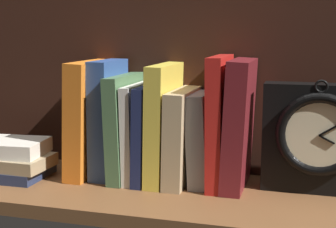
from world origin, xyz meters
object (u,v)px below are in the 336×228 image
Objects in this scene: book_tan_shortstories at (182,136)px; framed_clock at (319,138)px; book_orange_pandolfini at (90,118)px; book_gray_chess at (202,139)px; book_red_requiem at (220,121)px; book_navy_bierce at (149,132)px; book_blue_modern at (108,119)px; book_green_romantic at (125,127)px; book_yellow_seinlanguage at (164,123)px; book_stack_side at (8,159)px; book_maroon_dawkins at (239,124)px; book_white_catcher at (138,131)px.

framed_clock is (25.46, 0.36, 1.19)cm from book_tan_shortstories.
framed_clock is at bearing 0.46° from book_orange_pandolfini.
book_red_requiem is at bearing 0.00° from book_gray_chess.
book_blue_modern is at bearing 180.00° from book_navy_bierce.
book_yellow_seinlanguage is at bearing 0.00° from book_green_romantic.
book_green_romantic is 0.98× the size of framed_clock.
book_yellow_seinlanguage reaches higher than book_stack_side.
book_maroon_dawkins is 47.02cm from book_stack_side.
book_red_requiem reaches higher than book_green_romantic.
framed_clock reaches higher than book_white_catcher.
book_green_romantic is 15.79cm from book_gray_chess.
book_red_requiem is at bearing 0.00° from book_navy_bierce.
book_green_romantic is 1.14× the size of book_tan_shortstories.
book_maroon_dawkins reaches higher than book_tan_shortstories.
book_tan_shortstories is at bearing 0.00° from book_orange_pandolfini.
framed_clock reaches higher than book_gray_chess.
book_stack_side is at bearing -170.08° from book_gray_chess.
book_white_catcher is at bearing -0.00° from book_blue_modern.
book_tan_shortstories is 11.41cm from book_maroon_dawkins.
book_stack_side is (-34.77, -6.76, -5.39)cm from book_tan_shortstories.
book_yellow_seinlanguage is at bearing 180.00° from book_red_requiem.
book_red_requiem is at bearing 0.00° from book_orange_pandolfini.
book_green_romantic is at bearing 180.00° from book_gray_chess.
book_maroon_dawkins is at bearing 0.00° from book_orange_pandolfini.
book_green_romantic is at bearing 0.00° from book_orange_pandolfini.
book_green_romantic is 0.90× the size of book_yellow_seinlanguage.
book_yellow_seinlanguage is at bearing 0.00° from book_orange_pandolfini.
book_green_romantic is 0.84× the size of book_red_requiem.
book_white_catcher is at bearing -180.00° from book_red_requiem.
book_maroon_dawkins is at bearing -0.00° from book_gray_chess.
book_red_requiem is 1.18× the size of framed_clock.
book_yellow_seinlanguage reaches higher than book_tan_shortstories.
book_orange_pandolfini is 0.94× the size of book_red_requiem.
book_tan_shortstories is at bearing -179.18° from framed_clock.
book_orange_pandolfini is at bearing 180.00° from book_white_catcher.
book_gray_chess reaches higher than book_stack_side.
book_white_catcher is at bearing 180.00° from book_navy_bierce.
book_maroon_dawkins is (30.66, 0.00, 0.43)cm from book_orange_pandolfini.
book_white_catcher is (6.36, -0.00, -2.28)cm from book_blue_modern.
book_yellow_seinlanguage is at bearing -179.29° from framed_clock.
book_navy_bierce is 0.90× the size of framed_clock.
book_navy_bierce reaches higher than book_stack_side.
book_orange_pandolfini is 27.02cm from book_red_requiem.
book_yellow_seinlanguage reaches higher than framed_clock.
book_yellow_seinlanguage is (3.01, 0.00, 2.05)cm from book_navy_bierce.
book_stack_side is (-19.29, -6.76, -8.10)cm from book_blue_modern.
book_white_catcher reaches higher than book_tan_shortstories.
book_red_requiem reaches higher than book_orange_pandolfini.
book_blue_modern is at bearing 180.00° from book_maroon_dawkins.
framed_clock is at bearing 0.60° from book_white_catcher.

